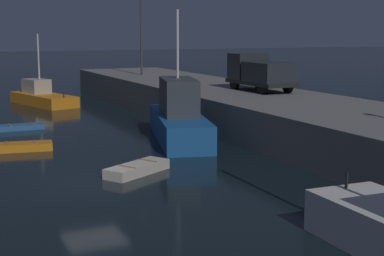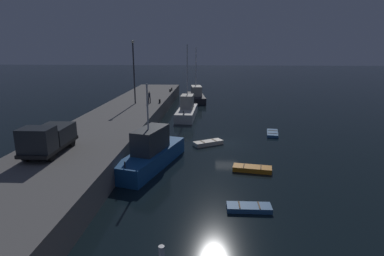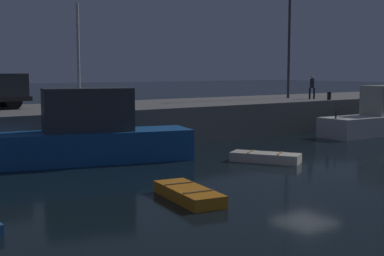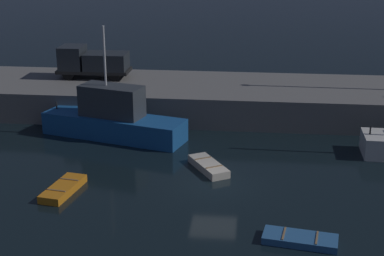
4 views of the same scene
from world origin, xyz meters
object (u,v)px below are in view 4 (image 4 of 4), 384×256
object	(u,v)px
utility_truck	(92,62)
dinghy_orange_near	(208,166)
rowboat_blue_far	(63,189)
fishing_trawler_red	(113,119)
rowboat_white_mid	(300,239)

from	to	relation	value
utility_truck	dinghy_orange_near	bearing A→B (deg)	-50.78
rowboat_blue_far	dinghy_orange_near	bearing A→B (deg)	27.76
utility_truck	rowboat_blue_far	bearing A→B (deg)	-80.29
fishing_trawler_red	dinghy_orange_near	bearing A→B (deg)	-36.37
rowboat_blue_far	fishing_trawler_red	bearing A→B (deg)	86.17
rowboat_blue_far	utility_truck	distance (m)	16.62
dinghy_orange_near	utility_truck	size ratio (longest dim) A/B	0.60
rowboat_white_mid	rowboat_blue_far	xyz separation A→B (m)	(-11.87, 3.89, 0.04)
fishing_trawler_red	rowboat_blue_far	bearing A→B (deg)	-93.83
dinghy_orange_near	rowboat_white_mid	xyz separation A→B (m)	(4.61, -7.70, -0.06)
rowboat_blue_far	utility_truck	world-z (taller)	utility_truck
dinghy_orange_near	fishing_trawler_red	bearing A→B (deg)	143.63
fishing_trawler_red	rowboat_blue_far	size ratio (longest dim) A/B	2.92
rowboat_white_mid	dinghy_orange_near	bearing A→B (deg)	120.92
rowboat_white_mid	rowboat_blue_far	bearing A→B (deg)	161.87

